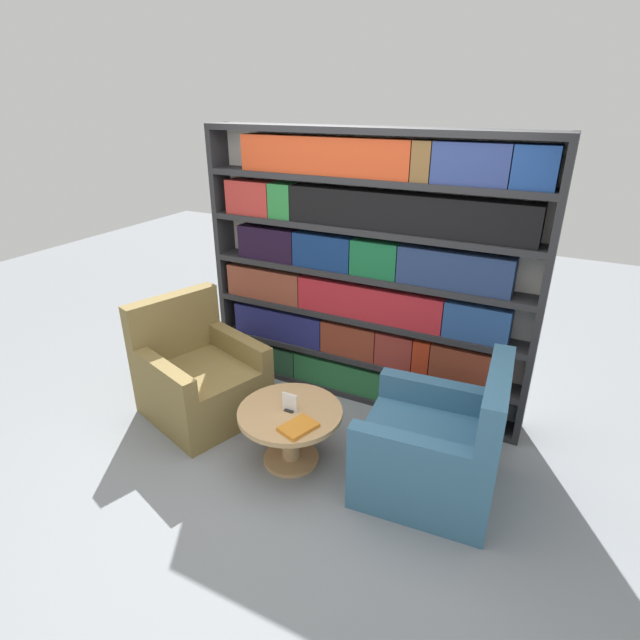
# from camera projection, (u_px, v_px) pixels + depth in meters

# --- Properties ---
(ground_plane) EXTENTS (14.00, 14.00, 0.00)m
(ground_plane) POSITION_uv_depth(u_px,v_px,m) (286.00, 481.00, 3.62)
(ground_plane) COLOR gray
(bookshelf) EXTENTS (2.88, 0.30, 2.34)m
(bookshelf) POSITION_uv_depth(u_px,v_px,m) (365.00, 275.00, 4.23)
(bookshelf) COLOR silver
(bookshelf) RESTS_ON ground_plane
(armchair_left) EXTENTS (1.12, 1.08, 1.01)m
(armchair_left) POSITION_uv_depth(u_px,v_px,m) (199.00, 378.00, 4.30)
(armchair_left) COLOR olive
(armchair_left) RESTS_ON ground_plane
(armchair_right) EXTENTS (0.97, 0.91, 1.01)m
(armchair_right) POSITION_uv_depth(u_px,v_px,m) (435.00, 450.00, 3.43)
(armchair_right) COLOR #386684
(armchair_right) RESTS_ON ground_plane
(coffee_table) EXTENTS (0.77, 0.77, 0.45)m
(coffee_table) POSITION_uv_depth(u_px,v_px,m) (290.00, 425.00, 3.70)
(coffee_table) COLOR tan
(coffee_table) RESTS_ON ground_plane
(table_sign) EXTENTS (0.12, 0.06, 0.14)m
(table_sign) POSITION_uv_depth(u_px,v_px,m) (290.00, 403.00, 3.62)
(table_sign) COLOR black
(table_sign) RESTS_ON coffee_table
(stray_book) EXTENTS (0.25, 0.29, 0.03)m
(stray_book) POSITION_uv_depth(u_px,v_px,m) (298.00, 427.00, 3.44)
(stray_book) COLOR orange
(stray_book) RESTS_ON coffee_table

